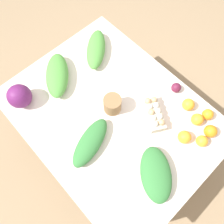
% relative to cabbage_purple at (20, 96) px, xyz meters
% --- Properties ---
extents(ground_plane, '(8.00, 8.00, 0.00)m').
position_rel_cabbage_purple_xyz_m(ground_plane, '(0.45, 0.36, -0.78)').
color(ground_plane, '#937A5B').
extents(dining_table, '(1.31, 1.01, 0.71)m').
position_rel_cabbage_purple_xyz_m(dining_table, '(0.45, 0.36, -0.16)').
color(dining_table, silver).
rests_on(dining_table, ground_plane).
extents(cabbage_purple, '(0.15, 0.15, 0.15)m').
position_rel_cabbage_purple_xyz_m(cabbage_purple, '(0.00, 0.00, 0.00)').
color(cabbage_purple, '#601E5B').
rests_on(cabbage_purple, dining_table).
extents(egg_carton, '(0.24, 0.19, 0.09)m').
position_rel_cabbage_purple_xyz_m(egg_carton, '(0.64, 0.54, -0.03)').
color(egg_carton, beige).
rests_on(egg_carton, dining_table).
extents(paper_bag, '(0.11, 0.11, 0.12)m').
position_rel_cabbage_purple_xyz_m(paper_bag, '(0.43, 0.39, -0.02)').
color(paper_bag, olive).
rests_on(paper_bag, dining_table).
extents(greens_bunch_scallion, '(0.32, 0.33, 0.09)m').
position_rel_cabbage_purple_xyz_m(greens_bunch_scallion, '(0.03, 0.60, -0.03)').
color(greens_bunch_scallion, '#4C933D').
rests_on(greens_bunch_scallion, dining_table).
extents(greens_bunch_beet_tops, '(0.35, 0.32, 0.09)m').
position_rel_cabbage_purple_xyz_m(greens_bunch_beet_tops, '(0.89, 0.28, -0.03)').
color(greens_bunch_beet_tops, '#337538').
rests_on(greens_bunch_beet_tops, dining_table).
extents(greens_bunch_chard, '(0.36, 0.32, 0.10)m').
position_rel_cabbage_purple_xyz_m(greens_bunch_chard, '(0.02, 0.27, -0.03)').
color(greens_bunch_chard, '#4C933D').
rests_on(greens_bunch_chard, dining_table).
extents(greens_bunch_kale, '(0.22, 0.35, 0.08)m').
position_rel_cabbage_purple_xyz_m(greens_bunch_kale, '(0.51, 0.13, -0.03)').
color(greens_bunch_kale, '#337538').
rests_on(greens_bunch_kale, dining_table).
extents(beet_root, '(0.06, 0.06, 0.06)m').
position_rel_cabbage_purple_xyz_m(beet_root, '(0.61, 0.78, -0.04)').
color(beet_root, '#5B1933').
rests_on(beet_root, dining_table).
extents(orange_0, '(0.08, 0.08, 0.08)m').
position_rel_cabbage_purple_xyz_m(orange_0, '(0.85, 0.70, -0.04)').
color(orange_0, orange).
rests_on(orange_0, dining_table).
extents(orange_1, '(0.08, 0.08, 0.08)m').
position_rel_cabbage_purple_xyz_m(orange_1, '(0.95, 0.70, -0.04)').
color(orange_1, orange).
rests_on(orange_1, dining_table).
extents(orange_2, '(0.07, 0.07, 0.07)m').
position_rel_cabbage_purple_xyz_m(orange_2, '(0.95, 0.62, -0.04)').
color(orange_2, orange).
rests_on(orange_2, dining_table).
extents(orange_3, '(0.08, 0.08, 0.08)m').
position_rel_cabbage_purple_xyz_m(orange_3, '(0.75, 0.74, -0.04)').
color(orange_3, orange).
rests_on(orange_3, dining_table).
extents(orange_4, '(0.07, 0.07, 0.07)m').
position_rel_cabbage_purple_xyz_m(orange_4, '(0.87, 0.78, -0.04)').
color(orange_4, orange).
rests_on(orange_4, dining_table).
extents(orange_5, '(0.08, 0.08, 0.08)m').
position_rel_cabbage_purple_xyz_m(orange_5, '(0.87, 0.56, -0.04)').
color(orange_5, orange).
rests_on(orange_5, dining_table).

